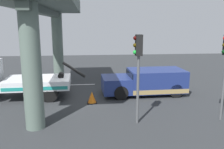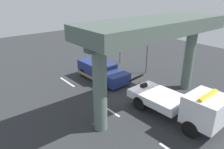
% 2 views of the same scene
% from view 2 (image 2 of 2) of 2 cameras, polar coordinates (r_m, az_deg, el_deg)
% --- Properties ---
extents(ground_plane, '(60.00, 40.00, 0.10)m').
position_cam_2_polar(ground_plane, '(16.97, 6.37, -6.14)').
color(ground_plane, '#2D3033').
extents(lane_stripe_west, '(2.60, 0.16, 0.01)m').
position_cam_2_polar(lane_stripe_west, '(19.84, -11.97, -1.97)').
color(lane_stripe_west, silver).
rests_on(lane_stripe_west, ground).
extents(lane_stripe_mid, '(2.60, 0.16, 0.01)m').
position_cam_2_polar(lane_stripe_mid, '(15.29, -1.23, -9.18)').
color(lane_stripe_mid, silver).
rests_on(lane_stripe_mid, ground).
extents(tow_truck_white, '(7.28, 2.56, 2.46)m').
position_cam_2_polar(tow_truck_white, '(14.20, 18.69, -7.54)').
color(tow_truck_white, white).
rests_on(tow_truck_white, ground).
extents(towed_van_green, '(5.25, 2.34, 1.58)m').
position_cam_2_polar(towed_van_green, '(19.77, -2.96, 0.85)').
color(towed_van_green, navy).
rests_on(towed_van_green, ground).
extents(overpass_structure, '(3.60, 11.02, 6.17)m').
position_cam_2_polar(overpass_structure, '(14.24, 11.59, 10.61)').
color(overpass_structure, '#596B60').
rests_on(overpass_structure, ground).
extents(traffic_light_near, '(0.39, 0.32, 3.95)m').
position_cam_2_polar(traffic_light_near, '(23.65, 2.29, 9.78)').
color(traffic_light_near, '#515456').
rests_on(traffic_light_near, ground).
extents(traffic_light_far, '(0.39, 0.32, 3.98)m').
position_cam_2_polar(traffic_light_far, '(20.89, 9.62, 7.88)').
color(traffic_light_far, '#515456').
rests_on(traffic_light_far, ground).
extents(traffic_cone_orange, '(0.55, 0.55, 0.66)m').
position_cam_2_polar(traffic_cone_orange, '(18.37, 7.35, -2.61)').
color(traffic_cone_orange, orange).
rests_on(traffic_cone_orange, ground).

